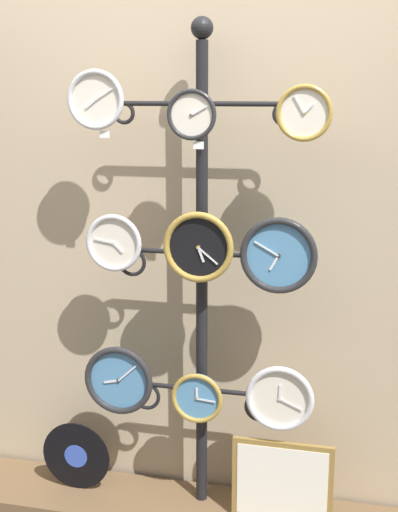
# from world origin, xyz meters

# --- Properties ---
(shop_wall) EXTENTS (4.40, 0.04, 2.80)m
(shop_wall) POSITION_xyz_m (0.00, 0.57, 1.40)
(shop_wall) COLOR tan
(shop_wall) RESTS_ON ground_plane
(low_shelf) EXTENTS (2.20, 0.36, 0.06)m
(low_shelf) POSITION_xyz_m (0.00, 0.35, 0.03)
(low_shelf) COLOR brown
(low_shelf) RESTS_ON ground_plane
(display_stand) EXTENTS (0.72, 0.35, 2.07)m
(display_stand) POSITION_xyz_m (-0.00, 0.41, 0.83)
(display_stand) COLOR black
(display_stand) RESTS_ON ground_plane
(clock_top_left) EXTENTS (0.23, 0.04, 0.23)m
(clock_top_left) POSITION_xyz_m (-0.39, 0.31, 1.77)
(clock_top_left) COLOR silver
(clock_top_center) EXTENTS (0.19, 0.04, 0.19)m
(clock_top_center) POSITION_xyz_m (-0.01, 0.31, 1.71)
(clock_top_center) COLOR silver
(clock_top_right) EXTENTS (0.21, 0.04, 0.21)m
(clock_top_right) POSITION_xyz_m (0.40, 0.33, 1.72)
(clock_top_right) COLOR silver
(clock_middle_left) EXTENTS (0.24, 0.04, 0.24)m
(clock_middle_left) POSITION_xyz_m (-0.34, 0.33, 1.20)
(clock_middle_left) COLOR silver
(clock_middle_center) EXTENTS (0.28, 0.04, 0.28)m
(clock_middle_center) POSITION_xyz_m (0.01, 0.30, 1.21)
(clock_middle_center) COLOR black
(clock_middle_right) EXTENTS (0.30, 0.04, 0.30)m
(clock_middle_right) POSITION_xyz_m (0.32, 0.32, 1.19)
(clock_middle_right) COLOR #4C84B2
(clock_bottom_left) EXTENTS (0.30, 0.04, 0.30)m
(clock_bottom_left) POSITION_xyz_m (-0.34, 0.33, 0.61)
(clock_bottom_left) COLOR #4C84B2
(clock_bottom_center) EXTENTS (0.22, 0.04, 0.22)m
(clock_bottom_center) POSITION_xyz_m (0.00, 0.33, 0.57)
(clock_bottom_center) COLOR #4C84B2
(clock_bottom_right) EXTENTS (0.27, 0.04, 0.27)m
(clock_bottom_right) POSITION_xyz_m (0.34, 0.30, 0.62)
(clock_bottom_right) COLOR silver
(vinyl_record) EXTENTS (0.31, 0.01, 0.31)m
(vinyl_record) POSITION_xyz_m (-0.56, 0.36, 0.22)
(vinyl_record) COLOR black
(vinyl_record) RESTS_ON low_shelf
(picture_frame) EXTENTS (0.41, 0.02, 0.36)m
(picture_frame) POSITION_xyz_m (0.36, 0.32, 0.24)
(picture_frame) COLOR olive
(picture_frame) RESTS_ON low_shelf
(price_tag_upper) EXTENTS (0.04, 0.00, 0.03)m
(price_tag_upper) POSITION_xyz_m (-0.36, 0.30, 1.64)
(price_tag_upper) COLOR white
(price_tag_mid) EXTENTS (0.04, 0.00, 0.03)m
(price_tag_mid) POSITION_xyz_m (0.01, 0.30, 1.60)
(price_tag_mid) COLOR white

